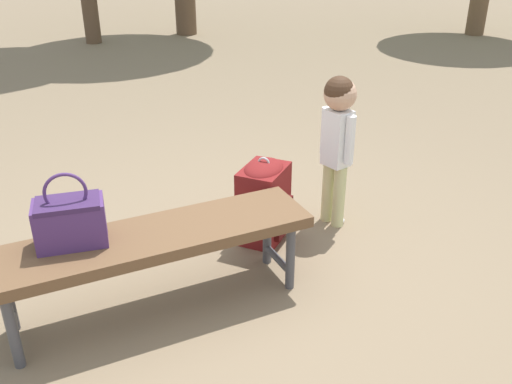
{
  "coord_description": "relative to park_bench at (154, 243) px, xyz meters",
  "views": [
    {
      "loc": [
        -1.49,
        -2.23,
        1.86
      ],
      "look_at": [
        0.21,
        0.04,
        0.45
      ],
      "focal_mm": 39.46,
      "sensor_mm": 36.0,
      "label": 1
    }
  ],
  "objects": [
    {
      "name": "backpack_large",
      "position": [
        0.87,
        0.24,
        -0.12
      ],
      "size": [
        0.4,
        0.38,
        0.55
      ],
      "color": "maroon",
      "rests_on": "ground"
    },
    {
      "name": "ground_plane",
      "position": [
        0.47,
        0.02,
        -0.39
      ],
      "size": [
        40.0,
        40.0,
        0.0
      ],
      "primitive_type": "plane",
      "color": "#7F6B51",
      "rests_on": "ground"
    },
    {
      "name": "handbag",
      "position": [
        -0.35,
        0.14,
        0.18
      ],
      "size": [
        0.36,
        0.28,
        0.37
      ],
      "color": "#4C2D66",
      "rests_on": "park_bench"
    },
    {
      "name": "child_standing",
      "position": [
        1.35,
        0.12,
        0.27
      ],
      "size": [
        0.2,
        0.27,
        0.99
      ],
      "color": "#CCCC8C",
      "rests_on": "ground"
    },
    {
      "name": "park_bench",
      "position": [
        0.0,
        0.0,
        0.0
      ],
      "size": [
        1.65,
        0.7,
        0.45
      ],
      "color": "brown",
      "rests_on": "ground"
    }
  ]
}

